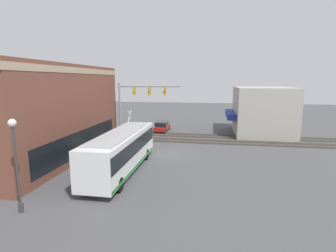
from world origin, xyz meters
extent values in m
plane|color=#4C4C4F|center=(0.00, 0.00, 0.00)|extent=(120.00, 120.00, 0.00)
cube|color=brown|center=(-3.16, 12.95, 4.38)|extent=(17.58, 10.90, 8.75)
cube|color=tan|center=(-3.16, 7.65, 8.20)|extent=(17.78, 0.36, 0.50)
cube|color=black|center=(-3.16, 7.55, 1.70)|extent=(14.77, 0.12, 2.20)
cube|color=#B2ADA3|center=(12.01, -11.16, 3.19)|extent=(9.45, 7.32, 6.39)
cube|color=navy|center=(12.01, -6.95, 2.60)|extent=(6.61, 1.20, 0.80)
cube|color=white|center=(-5.75, 2.80, 1.80)|extent=(11.32, 2.55, 2.75)
cube|color=black|center=(-5.75, 2.80, 2.21)|extent=(11.09, 2.59, 1.15)
cube|color=#288438|center=(-5.75, 2.80, 0.59)|extent=(11.09, 2.58, 0.24)
cube|color=#A5A8AA|center=(-5.75, 2.80, 3.23)|extent=(9.62, 2.17, 0.12)
cylinder|color=black|center=(-2.29, 2.80, 0.50)|extent=(1.00, 2.57, 1.00)
cylinder|color=black|center=(-9.61, 2.80, 0.50)|extent=(1.00, 2.57, 1.00)
cylinder|color=gray|center=(4.10, 6.41, 3.52)|extent=(0.20, 0.20, 7.04)
cylinder|color=gray|center=(4.10, 2.82, 6.64)|extent=(0.16, 7.18, 0.16)
cube|color=gold|center=(4.10, 4.62, 6.09)|extent=(0.30, 0.27, 0.90)
sphere|color=yellow|center=(3.93, 4.62, 6.09)|extent=(0.20, 0.20, 0.20)
cube|color=gold|center=(4.10, 2.82, 6.09)|extent=(0.30, 0.27, 0.90)
sphere|color=green|center=(3.93, 2.82, 6.09)|extent=(0.20, 0.20, 0.20)
cube|color=gold|center=(4.10, 1.03, 6.09)|extent=(0.30, 0.27, 0.90)
sphere|color=red|center=(3.93, 1.03, 6.09)|extent=(0.20, 0.20, 0.20)
cylinder|color=gray|center=(4.46, 5.36, 1.80)|extent=(0.14, 0.14, 3.60)
cube|color=white|center=(4.46, 5.36, 3.10)|extent=(1.41, 0.06, 1.41)
cube|color=white|center=(4.46, 5.36, 3.10)|extent=(1.41, 0.06, 1.41)
cylinder|color=#38383A|center=(4.46, 5.36, 2.30)|extent=(0.08, 0.90, 0.08)
sphere|color=red|center=(4.41, 4.91, 2.30)|extent=(0.28, 0.28, 0.28)
sphere|color=red|center=(4.41, 5.81, 2.30)|extent=(0.28, 0.28, 0.28)
cylinder|color=#38383A|center=(-13.13, 6.22, 0.25)|extent=(0.28, 0.28, 0.50)
cylinder|color=#38383A|center=(-13.13, 6.22, 2.45)|extent=(0.12, 0.12, 4.91)
sphere|color=white|center=(-13.13, 6.22, 5.13)|extent=(0.44, 0.44, 0.44)
cube|color=#332D28|center=(6.00, 0.00, 0.01)|extent=(2.60, 60.00, 0.03)
cube|color=#6B6056|center=(5.28, 0.00, 0.07)|extent=(0.07, 60.00, 0.15)
cube|color=#6B6056|center=(6.72, 0.00, 0.07)|extent=(0.07, 60.00, 0.15)
cube|color=#332D28|center=(9.20, 0.00, 0.01)|extent=(2.60, 60.00, 0.03)
cube|color=#6B6056|center=(8.48, 0.00, 0.07)|extent=(0.07, 60.00, 0.15)
cube|color=#6B6056|center=(9.92, 0.00, 0.07)|extent=(0.07, 60.00, 0.15)
cube|color=#B21E19|center=(11.64, 2.80, 0.51)|extent=(4.27, 1.80, 0.51)
cube|color=black|center=(11.43, 2.80, 1.08)|extent=(2.35, 1.62, 0.63)
cylinder|color=black|center=(12.96, 2.80, 0.32)|extent=(0.64, 1.82, 0.64)
cylinder|color=black|center=(10.31, 2.80, 0.32)|extent=(0.64, 1.82, 0.64)
cylinder|color=black|center=(3.71, 4.68, 0.40)|extent=(0.28, 0.28, 0.80)
cylinder|color=#4C4C51|center=(3.71, 4.68, 1.13)|extent=(0.34, 0.34, 0.67)
sphere|color=tan|center=(3.71, 4.68, 1.58)|extent=(0.22, 0.22, 0.22)
camera|label=1|loc=(-25.35, -4.27, 7.41)|focal=28.00mm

